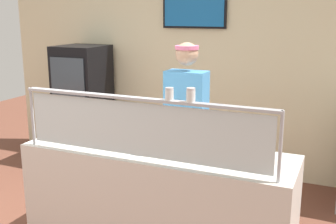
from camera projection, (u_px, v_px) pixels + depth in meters
name	position (u px, v px, depth m)	size (l,w,h in m)	color
ground_plane	(186.00, 221.00, 4.14)	(12.00, 12.00, 0.00)	brown
shop_rear_unit	(231.00, 67.00, 5.16)	(6.60, 0.13, 2.70)	beige
serving_counter	(157.00, 204.00, 3.44)	(2.20, 0.68, 0.95)	silver
sneeze_guard	(140.00, 122.00, 3.01)	(2.02, 0.06, 0.48)	#B2B5BC
pizza_tray	(148.00, 146.00, 3.38)	(0.42, 0.42, 0.04)	#9EA0A8
pizza_server	(153.00, 145.00, 3.33)	(0.07, 0.28, 0.01)	#ADAFB7
parmesan_shaker	(169.00, 95.00, 2.87)	(0.06, 0.06, 0.09)	white
pepper_flake_shaker	(191.00, 96.00, 2.81)	(0.06, 0.06, 0.10)	white
worker_figure	(186.00, 124.00, 3.90)	(0.41, 0.50, 1.76)	#23232D
drink_fridge	(83.00, 105.00, 5.65)	(0.61, 0.64, 1.59)	black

